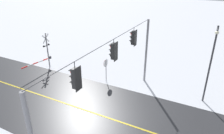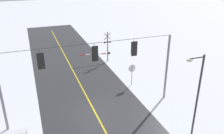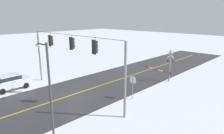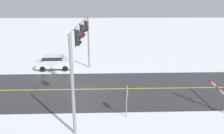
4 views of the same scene
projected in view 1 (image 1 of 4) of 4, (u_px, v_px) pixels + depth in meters
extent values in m
plane|color=white|center=(112.00, 119.00, 15.64)|extent=(160.00, 160.00, 0.00)
cylinder|color=gray|center=(146.00, 52.00, 19.99)|extent=(0.20, 0.20, 6.20)
cylinder|color=#38383D|center=(113.00, 40.00, 13.06)|extent=(14.00, 0.04, 0.04)
cylinder|color=#38383D|center=(134.00, 29.00, 15.97)|extent=(0.04, 0.04, 0.27)
cube|color=black|center=(134.00, 38.00, 16.26)|extent=(0.34, 0.28, 1.08)
cube|color=black|center=(136.00, 38.00, 16.19)|extent=(0.52, 0.03, 1.26)
sphere|color=red|center=(132.00, 34.00, 16.19)|extent=(0.24, 0.24, 0.24)
cube|color=black|center=(131.00, 32.00, 16.18)|extent=(0.26, 0.16, 0.03)
sphere|color=black|center=(132.00, 38.00, 16.32)|extent=(0.24, 0.24, 0.24)
cube|color=black|center=(131.00, 36.00, 16.31)|extent=(0.26, 0.16, 0.03)
sphere|color=black|center=(132.00, 41.00, 16.45)|extent=(0.24, 0.24, 0.24)
cube|color=black|center=(131.00, 40.00, 16.45)|extent=(0.26, 0.16, 0.03)
cylinder|color=#38383D|center=(114.00, 41.00, 13.24)|extent=(0.04, 0.04, 0.27)
cube|color=black|center=(114.00, 51.00, 13.52)|extent=(0.34, 0.28, 1.08)
cube|color=black|center=(116.00, 52.00, 13.46)|extent=(0.52, 0.03, 1.26)
sphere|color=red|center=(112.00, 46.00, 13.45)|extent=(0.24, 0.24, 0.24)
cube|color=black|center=(111.00, 45.00, 13.45)|extent=(0.26, 0.16, 0.03)
sphere|color=black|center=(112.00, 51.00, 13.59)|extent=(0.24, 0.24, 0.24)
cube|color=black|center=(111.00, 49.00, 13.58)|extent=(0.26, 0.16, 0.03)
sphere|color=black|center=(112.00, 55.00, 13.72)|extent=(0.24, 0.24, 0.24)
cube|color=black|center=(111.00, 54.00, 13.72)|extent=(0.26, 0.16, 0.03)
cylinder|color=#38383D|center=(75.00, 65.00, 9.96)|extent=(0.04, 0.04, 0.34)
cube|color=black|center=(76.00, 78.00, 10.25)|extent=(0.34, 0.28, 1.08)
cube|color=black|center=(78.00, 79.00, 10.18)|extent=(0.52, 0.03, 1.26)
sphere|color=red|center=(73.00, 72.00, 10.18)|extent=(0.24, 0.24, 0.24)
cube|color=black|center=(71.00, 70.00, 10.18)|extent=(0.26, 0.16, 0.03)
sphere|color=black|center=(73.00, 78.00, 10.32)|extent=(0.24, 0.24, 0.24)
cube|color=black|center=(72.00, 76.00, 10.31)|extent=(0.26, 0.16, 0.03)
sphere|color=black|center=(74.00, 83.00, 10.45)|extent=(0.24, 0.24, 0.24)
cube|color=black|center=(72.00, 81.00, 10.44)|extent=(0.26, 0.16, 0.03)
cylinder|color=gray|center=(106.00, 70.00, 20.70)|extent=(0.07, 0.07, 2.30)
cylinder|color=#B71414|center=(106.00, 63.00, 20.39)|extent=(0.76, 0.03, 0.76)
cylinder|color=white|center=(106.00, 63.00, 20.38)|extent=(0.80, 0.01, 0.80)
cylinder|color=gray|center=(48.00, 51.00, 23.43)|extent=(0.14, 0.14, 4.00)
cube|color=white|center=(46.00, 39.00, 22.87)|extent=(0.98, 0.04, 0.98)
cube|color=white|center=(46.00, 39.00, 22.87)|extent=(0.98, 0.04, 0.98)
cube|color=#38383D|center=(47.00, 46.00, 23.20)|extent=(0.80, 0.06, 0.08)
sphere|color=black|center=(49.00, 44.00, 23.53)|extent=(0.22, 0.22, 0.22)
sphere|color=black|center=(44.00, 46.00, 22.92)|extent=(0.22, 0.22, 0.22)
cube|color=red|center=(45.00, 59.00, 23.36)|extent=(0.73, 0.08, 0.15)
cube|color=white|center=(40.00, 61.00, 22.76)|extent=(0.73, 0.08, 0.15)
cube|color=red|center=(35.00, 63.00, 22.17)|extent=(0.73, 0.08, 0.15)
cube|color=white|center=(30.00, 65.00, 21.57)|extent=(0.73, 0.08, 0.15)
cube|color=red|center=(24.00, 67.00, 20.97)|extent=(0.73, 0.08, 0.15)
cube|color=#38383D|center=(50.00, 58.00, 23.95)|extent=(0.28, 0.20, 0.28)
cylinder|color=#38383D|center=(210.00, 66.00, 16.56)|extent=(0.14, 0.14, 6.50)
cylinder|color=#38383D|center=(218.00, 29.00, 14.82)|extent=(1.10, 0.09, 0.09)
ellipsoid|color=beige|center=(217.00, 33.00, 14.42)|extent=(0.44, 0.28, 0.22)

